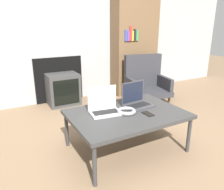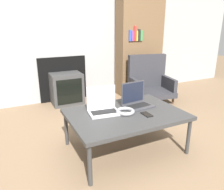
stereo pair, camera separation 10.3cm
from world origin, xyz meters
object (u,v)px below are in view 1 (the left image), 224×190
at_px(phone, 148,114).
at_px(armchair, 145,81).
at_px(laptop_right, 136,100).
at_px(laptop_left, 104,106).
at_px(headphones, 127,111).
at_px(tv, 63,89).

distance_m(phone, armchair, 1.61).
bearing_deg(laptop_right, phone, -104.31).
distance_m(laptop_left, headphones, 0.22).
bearing_deg(laptop_right, laptop_left, 174.28).
bearing_deg(phone, laptop_left, 143.96).
distance_m(laptop_left, laptop_right, 0.38).
height_order(headphones, phone, headphones).
distance_m(phone, tv, 1.78).
bearing_deg(laptop_right, headphones, -154.27).
bearing_deg(laptop_left, laptop_right, 7.27).
relative_size(phone, tv, 0.25).
height_order(headphones, tv, tv).
distance_m(headphones, armchair, 1.62).
relative_size(laptop_left, phone, 2.56).
relative_size(laptop_left, laptop_right, 1.02).
xyz_separation_m(phone, tv, (-0.32, 1.74, -0.16)).
bearing_deg(laptop_right, armchair, 42.99).
xyz_separation_m(headphones, armchair, (1.12, 1.17, -0.09)).
bearing_deg(laptop_right, tv, 97.80).
bearing_deg(tv, laptop_left, -90.94).
height_order(laptop_left, armchair, armchair).
height_order(laptop_left, headphones, laptop_left).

